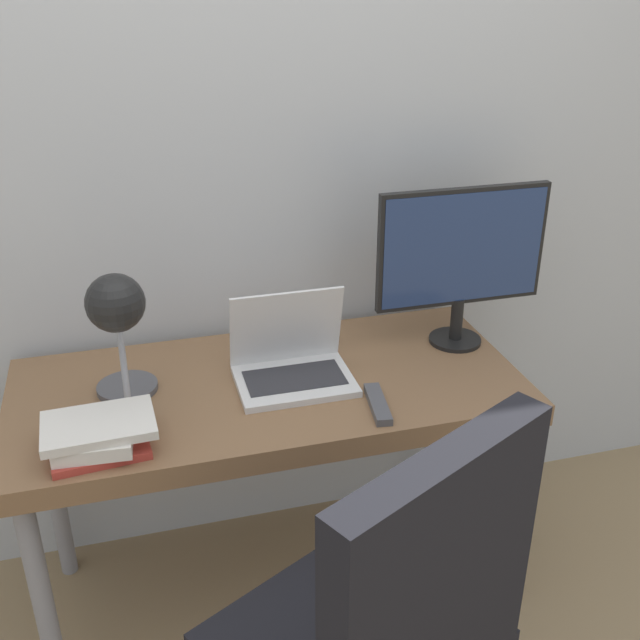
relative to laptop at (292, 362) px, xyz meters
The scene contains 8 objects.
wall_back 0.64m from the laptop, 99.82° to the left, with size 8.00×0.05×2.60m.
desk 0.14m from the laptop, behind, with size 1.35×0.62×0.74m.
laptop is the anchor object (origin of this frame).
monitor 0.57m from the laptop, ahead, with size 0.50×0.15×0.46m.
desk_lamp 0.49m from the laptop, behind, with size 0.16×0.28×0.38m.
office_chair 0.77m from the laptop, 89.92° to the right, with size 0.66×0.64×1.07m.
book_stack 0.54m from the laptop, 158.69° to the right, with size 0.26×0.18×0.08m.
tv_remote 0.27m from the laptop, 48.54° to the right, with size 0.06×0.18×0.02m.
Camera 1 is at (-0.33, -1.39, 1.76)m, focal length 42.00 mm.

